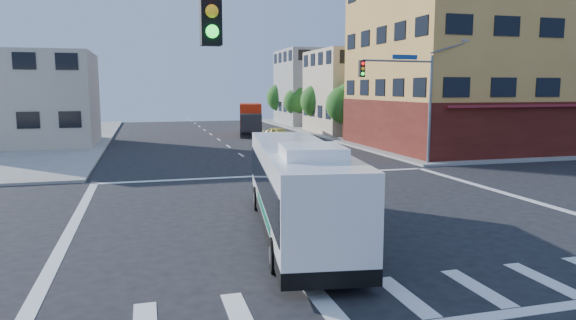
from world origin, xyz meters
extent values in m
plane|color=black|center=(0.00, 0.00, 0.00)|extent=(120.00, 120.00, 0.00)
cube|color=gray|center=(35.00, 35.00, 0.07)|extent=(50.00, 50.00, 0.15)
cube|color=gold|center=(20.00, 18.50, 7.00)|extent=(18.00, 15.00, 14.00)
cube|color=#591B14|center=(20.00, 18.50, 2.00)|extent=(18.09, 15.08, 4.00)
cube|color=maroon|center=(20.00, 11.40, 3.60)|extent=(16.00, 1.60, 0.51)
cube|color=#BCA890|center=(17.00, 34.00, 4.50)|extent=(12.00, 10.00, 9.00)
cube|color=gray|center=(17.00, 48.00, 5.00)|extent=(12.00, 10.00, 10.00)
cube|color=beige|center=(-17.00, 30.00, 4.00)|extent=(12.00, 10.00, 8.00)
cylinder|color=slate|center=(10.80, 10.80, 3.50)|extent=(0.18, 0.18, 7.00)
cylinder|color=slate|center=(8.30, 10.55, 6.60)|extent=(5.01, 0.62, 0.12)
cube|color=black|center=(5.80, 10.30, 6.10)|extent=(0.32, 0.30, 1.00)
sphere|color=#FF0C0C|center=(5.80, 10.13, 6.40)|extent=(0.20, 0.20, 0.20)
sphere|color=yellow|center=(5.80, 10.13, 6.10)|extent=(0.20, 0.20, 0.20)
sphere|color=#19FF33|center=(5.80, 10.13, 5.80)|extent=(0.20, 0.20, 0.20)
cube|color=navy|center=(8.80, 10.60, 6.85)|extent=(1.80, 0.22, 0.28)
cube|color=gray|center=(13.30, 11.05, 8.00)|extent=(0.50, 0.22, 0.14)
cube|color=black|center=(-5.80, -10.30, 6.10)|extent=(0.32, 0.30, 1.00)
sphere|color=yellow|center=(-5.80, -10.47, 6.10)|extent=(0.20, 0.20, 0.20)
sphere|color=#19FF33|center=(-5.80, -10.47, 5.80)|extent=(0.20, 0.20, 0.20)
cylinder|color=#3C2115|center=(11.80, 28.00, 0.96)|extent=(0.28, 0.28, 1.92)
sphere|color=#1F5518|center=(11.80, 28.00, 3.37)|extent=(3.60, 3.60, 3.60)
sphere|color=#1F5518|center=(12.20, 27.70, 4.27)|extent=(2.52, 2.52, 2.52)
cylinder|color=#3C2115|center=(11.80, 36.00, 1.00)|extent=(0.28, 0.28, 1.99)
sphere|color=#1F5518|center=(11.80, 36.00, 3.51)|extent=(3.80, 3.80, 3.80)
sphere|color=#1F5518|center=(12.20, 35.70, 4.46)|extent=(2.66, 2.66, 2.66)
cylinder|color=#3C2115|center=(11.80, 44.00, 0.94)|extent=(0.28, 0.28, 1.89)
sphere|color=#1F5518|center=(11.80, 44.00, 3.25)|extent=(3.40, 3.40, 3.40)
sphere|color=#1F5518|center=(12.20, 43.70, 4.10)|extent=(2.38, 2.38, 2.38)
cylinder|color=#3C2115|center=(11.80, 52.00, 1.01)|extent=(0.28, 0.28, 2.03)
sphere|color=#1F5518|center=(11.80, 52.00, 3.63)|extent=(4.00, 4.00, 4.00)
sphere|color=#1F5518|center=(12.20, 51.70, 4.63)|extent=(2.80, 2.80, 2.80)
cube|color=black|center=(-1.96, -2.22, 0.52)|extent=(4.06, 11.57, 0.42)
cube|color=white|center=(-1.96, -2.22, 1.67)|extent=(4.04, 11.55, 2.69)
cube|color=black|center=(-1.96, -2.22, 1.84)|extent=(4.04, 11.22, 1.18)
cube|color=black|center=(-1.13, 3.32, 1.74)|extent=(2.20, 0.38, 1.27)
cube|color=#E5590C|center=(-1.13, 3.35, 2.69)|extent=(1.79, 0.31, 0.26)
cube|color=white|center=(-1.96, -2.22, 2.96)|extent=(3.96, 11.31, 0.11)
cube|color=white|center=(-2.37, -5.02, 3.19)|extent=(1.97, 2.30, 0.34)
cube|color=#076641|center=(-3.23, -2.51, 0.99)|extent=(0.78, 5.13, 0.26)
cube|color=#076641|center=(-0.83, -2.86, 0.99)|extent=(0.78, 5.13, 0.26)
cylinder|color=black|center=(-2.54, 1.53, 0.49)|extent=(0.42, 1.01, 0.98)
cylinder|color=#99999E|center=(-2.67, 1.55, 0.49)|extent=(0.11, 0.49, 0.49)
cylinder|color=black|center=(-0.31, 1.20, 0.49)|extent=(0.42, 1.01, 0.98)
cylinder|color=#99999E|center=(-0.18, 1.18, 0.49)|extent=(0.11, 0.49, 0.49)
cylinder|color=black|center=(-3.60, -5.63, 0.49)|extent=(0.42, 1.01, 0.98)
cylinder|color=#99999E|center=(-3.73, -5.61, 0.49)|extent=(0.11, 0.49, 0.49)
cylinder|color=black|center=(-1.37, -5.96, 0.49)|extent=(0.42, 1.01, 0.98)
cylinder|color=#99999E|center=(-1.24, -5.98, 0.49)|extent=(0.11, 0.49, 0.49)
cube|color=black|center=(3.44, 32.07, 1.20)|extent=(2.45, 2.38, 2.40)
cube|color=black|center=(3.28, 31.21, 1.57)|extent=(1.92, 0.42, 0.92)
cube|color=red|center=(4.07, 35.52, 1.94)|extent=(3.11, 5.48, 2.77)
cube|color=black|center=(3.87, 34.43, 0.51)|extent=(3.33, 7.62, 0.28)
cylinder|color=black|center=(2.52, 32.43, 0.46)|extent=(0.42, 0.95, 0.92)
cylinder|color=black|center=(4.42, 32.08, 0.46)|extent=(0.42, 0.95, 0.92)
cylinder|color=black|center=(3.00, 35.06, 0.46)|extent=(0.42, 0.95, 0.92)
cylinder|color=black|center=(4.91, 34.71, 0.46)|extent=(0.42, 0.95, 0.92)
cylinder|color=black|center=(3.42, 37.32, 0.46)|extent=(0.42, 0.95, 0.92)
cylinder|color=black|center=(5.32, 36.97, 0.46)|extent=(0.42, 0.95, 0.92)
imported|color=#DDD053|center=(5.13, 27.48, 0.67)|extent=(2.93, 4.25, 1.34)
camera|label=1|loc=(-6.85, -18.51, 4.94)|focal=32.00mm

